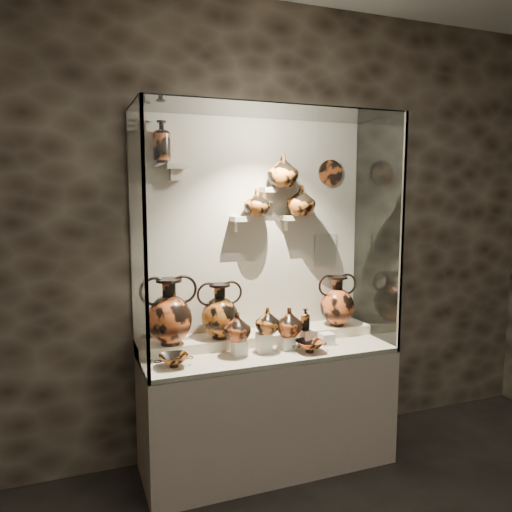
{
  "coord_description": "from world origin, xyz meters",
  "views": [
    {
      "loc": [
        -1.24,
        -0.84,
        1.88
      ],
      "look_at": [
        -0.07,
        2.23,
        1.46
      ],
      "focal_mm": 35.0,
      "sensor_mm": 36.0,
      "label": 1
    }
  ],
  "objects_px": {
    "amphora_mid": "(220,311)",
    "amphora_right": "(337,301)",
    "jug_a": "(237,327)",
    "lekythos_small": "(305,318)",
    "ovoid_vase_a": "(257,202)",
    "jug_c": "(289,322)",
    "kylix_left": "(174,359)",
    "kylix_right": "(310,345)",
    "amphora_left": "(169,311)",
    "ovoid_vase_b": "(283,171)",
    "ovoid_vase_c": "(301,200)",
    "jug_b": "(267,321)",
    "lekythos_tall": "(162,139)"
  },
  "relations": [
    {
      "from": "ovoid_vase_c",
      "to": "jug_c",
      "type": "bearing_deg",
      "value": -113.34
    },
    {
      "from": "amphora_right",
      "to": "kylix_left",
      "type": "bearing_deg",
      "value": -167.81
    },
    {
      "from": "kylix_left",
      "to": "ovoid_vase_a",
      "type": "height_order",
      "value": "ovoid_vase_a"
    },
    {
      "from": "kylix_left",
      "to": "ovoid_vase_b",
      "type": "distance_m",
      "value": 1.46
    },
    {
      "from": "jug_a",
      "to": "kylix_left",
      "type": "xyz_separation_m",
      "value": [
        -0.43,
        -0.06,
        -0.15
      ]
    },
    {
      "from": "kylix_left",
      "to": "amphora_right",
      "type": "bearing_deg",
      "value": 34.32
    },
    {
      "from": "jug_b",
      "to": "ovoid_vase_a",
      "type": "distance_m",
      "value": 0.81
    },
    {
      "from": "jug_b",
      "to": "jug_a",
      "type": "bearing_deg",
      "value": 161.86
    },
    {
      "from": "amphora_mid",
      "to": "ovoid_vase_b",
      "type": "xyz_separation_m",
      "value": [
        0.48,
        0.04,
        0.94
      ]
    },
    {
      "from": "amphora_left",
      "to": "jug_c",
      "type": "distance_m",
      "value": 0.8
    },
    {
      "from": "lekythos_small",
      "to": "kylix_right",
      "type": "bearing_deg",
      "value": -111.57
    },
    {
      "from": "amphora_right",
      "to": "jug_a",
      "type": "height_order",
      "value": "amphora_right"
    },
    {
      "from": "jug_c",
      "to": "kylix_left",
      "type": "distance_m",
      "value": 0.82
    },
    {
      "from": "amphora_mid",
      "to": "jug_c",
      "type": "xyz_separation_m",
      "value": [
        0.43,
        -0.18,
        -0.07
      ]
    },
    {
      "from": "amphora_left",
      "to": "ovoid_vase_c",
      "type": "relative_size",
      "value": 2.04
    },
    {
      "from": "jug_a",
      "to": "kylix_right",
      "type": "relative_size",
      "value": 0.78
    },
    {
      "from": "amphora_left",
      "to": "jug_b",
      "type": "relative_size",
      "value": 2.56
    },
    {
      "from": "amphora_right",
      "to": "ovoid_vase_a",
      "type": "bearing_deg",
      "value": 175.31
    },
    {
      "from": "jug_b",
      "to": "lekythos_small",
      "type": "height_order",
      "value": "jug_b"
    },
    {
      "from": "amphora_mid",
      "to": "ovoid_vase_c",
      "type": "bearing_deg",
      "value": -0.14
    },
    {
      "from": "jug_a",
      "to": "ovoid_vase_b",
      "type": "height_order",
      "value": "ovoid_vase_b"
    },
    {
      "from": "jug_b",
      "to": "kylix_right",
      "type": "distance_m",
      "value": 0.33
    },
    {
      "from": "jug_c",
      "to": "kylix_left",
      "type": "relative_size",
      "value": 0.83
    },
    {
      "from": "amphora_right",
      "to": "lekythos_small",
      "type": "xyz_separation_m",
      "value": [
        -0.36,
        -0.21,
        -0.05
      ]
    },
    {
      "from": "jug_c",
      "to": "lekythos_tall",
      "type": "distance_m",
      "value": 1.46
    },
    {
      "from": "kylix_left",
      "to": "ovoid_vase_b",
      "type": "bearing_deg",
      "value": 42.26
    },
    {
      "from": "jug_b",
      "to": "ovoid_vase_b",
      "type": "distance_m",
      "value": 1.04
    },
    {
      "from": "ovoid_vase_a",
      "to": "ovoid_vase_c",
      "type": "bearing_deg",
      "value": -18.47
    },
    {
      "from": "jug_b",
      "to": "ovoid_vase_a",
      "type": "relative_size",
      "value": 0.9
    },
    {
      "from": "lekythos_small",
      "to": "kylix_left",
      "type": "xyz_separation_m",
      "value": [
        -0.91,
        -0.05,
        -0.16
      ]
    },
    {
      "from": "amphora_mid",
      "to": "ovoid_vase_a",
      "type": "bearing_deg",
      "value": 7.07
    },
    {
      "from": "amphora_left",
      "to": "ovoid_vase_b",
      "type": "relative_size",
      "value": 1.92
    },
    {
      "from": "amphora_right",
      "to": "ovoid_vase_c",
      "type": "height_order",
      "value": "ovoid_vase_c"
    },
    {
      "from": "lekythos_small",
      "to": "lekythos_tall",
      "type": "bearing_deg",
      "value": 147.72
    },
    {
      "from": "kylix_right",
      "to": "ovoid_vase_b",
      "type": "relative_size",
      "value": 1.05
    },
    {
      "from": "amphora_right",
      "to": "lekythos_tall",
      "type": "bearing_deg",
      "value": 176.7
    },
    {
      "from": "amphora_left",
      "to": "jug_a",
      "type": "relative_size",
      "value": 2.36
    },
    {
      "from": "jug_a",
      "to": "ovoid_vase_a",
      "type": "distance_m",
      "value": 0.86
    },
    {
      "from": "ovoid_vase_b",
      "to": "amphora_mid",
      "type": "bearing_deg",
      "value": 176.92
    },
    {
      "from": "amphora_left",
      "to": "ovoid_vase_a",
      "type": "bearing_deg",
      "value": 5.44
    },
    {
      "from": "jug_c",
      "to": "jug_a",
      "type": "bearing_deg",
      "value": -176.2
    },
    {
      "from": "lekythos_tall",
      "to": "jug_a",
      "type": "bearing_deg",
      "value": -42.09
    },
    {
      "from": "jug_c",
      "to": "lekythos_small",
      "type": "height_order",
      "value": "lekythos_small"
    },
    {
      "from": "jug_b",
      "to": "jug_c",
      "type": "bearing_deg",
      "value": -8.93
    },
    {
      "from": "amphora_mid",
      "to": "lekythos_tall",
      "type": "relative_size",
      "value": 1.25
    },
    {
      "from": "jug_a",
      "to": "lekythos_small",
      "type": "bearing_deg",
      "value": -10.51
    },
    {
      "from": "amphora_mid",
      "to": "amphora_right",
      "type": "relative_size",
      "value": 1.01
    },
    {
      "from": "amphora_left",
      "to": "ovoid_vase_c",
      "type": "height_order",
      "value": "ovoid_vase_c"
    },
    {
      "from": "jug_c",
      "to": "ovoid_vase_b",
      "type": "relative_size",
      "value": 0.83
    },
    {
      "from": "kylix_left",
      "to": "ovoid_vase_c",
      "type": "bearing_deg",
      "value": 39.96
    }
  ]
}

